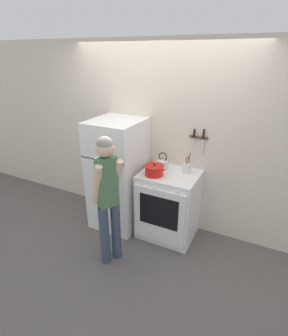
{
  "coord_description": "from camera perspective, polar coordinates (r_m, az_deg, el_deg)",
  "views": [
    {
      "loc": [
        1.37,
        -3.19,
        2.37
      ],
      "look_at": [
        0.0,
        -0.46,
        1.02
      ],
      "focal_mm": 28.0,
      "sensor_mm": 36.0,
      "label": 1
    }
  ],
  "objects": [
    {
      "name": "wall_knife_strip",
      "position": [
        3.42,
        11.88,
        6.53
      ],
      "size": [
        0.24,
        0.03,
        0.35
      ],
      "color": "brown"
    },
    {
      "name": "wall_back",
      "position": [
        3.66,
        3.4,
        6.47
      ],
      "size": [
        10.0,
        0.06,
        2.55
      ],
      "color": "beige",
      "rests_on": "ground_plane"
    },
    {
      "name": "ground_plane",
      "position": [
        4.2,
        2.81,
        -10.48
      ],
      "size": [
        14.0,
        14.0,
        0.0
      ],
      "primitive_type": "plane",
      "color": "#5B5654"
    },
    {
      "name": "person",
      "position": [
        2.96,
        -7.85,
        -5.91
      ],
      "size": [
        0.36,
        0.39,
        1.59
      ],
      "rotation": [
        0.0,
        0.0,
        1.07
      ],
      "color": "#38425B",
      "rests_on": "ground_plane"
    },
    {
      "name": "utensil_jar",
      "position": [
        3.42,
        9.38,
        0.13
      ],
      "size": [
        0.1,
        0.1,
        0.28
      ],
      "color": "silver",
      "rests_on": "stove_range"
    },
    {
      "name": "dutch_oven_pot",
      "position": [
        3.32,
        2.24,
        -0.45
      ],
      "size": [
        0.29,
        0.25,
        0.16
      ],
      "color": "red",
      "rests_on": "stove_range"
    },
    {
      "name": "refrigerator",
      "position": [
        3.73,
        -5.68,
        -1.43
      ],
      "size": [
        0.66,
        0.73,
        1.56
      ],
      "color": "white",
      "rests_on": "ground_plane"
    },
    {
      "name": "stove_range",
      "position": [
        3.59,
        5.19,
        -8.04
      ],
      "size": [
        0.74,
        0.65,
        0.94
      ],
      "color": "white",
      "rests_on": "ground_plane"
    },
    {
      "name": "tea_kettle",
      "position": [
        3.52,
        4.09,
        1.03
      ],
      "size": [
        0.19,
        0.15,
        0.22
      ],
      "color": "silver",
      "rests_on": "stove_range"
    }
  ]
}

